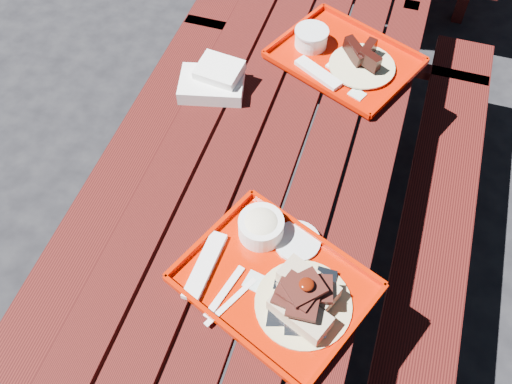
# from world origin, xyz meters

# --- Properties ---
(ground) EXTENTS (60.00, 60.00, 0.00)m
(ground) POSITION_xyz_m (0.00, 0.00, 0.00)
(ground) COLOR black
(ground) RESTS_ON ground
(picnic_table_near) EXTENTS (1.41, 2.40, 0.75)m
(picnic_table_near) POSITION_xyz_m (-0.00, 0.00, 0.56)
(picnic_table_near) COLOR #3F0F0C
(picnic_table_near) RESTS_ON ground
(near_tray) EXTENTS (0.59, 0.53, 0.15)m
(near_tray) POSITION_xyz_m (0.14, -0.36, 0.79)
(near_tray) COLOR #B31500
(near_tray) RESTS_ON picnic_table_near
(far_tray) EXTENTS (0.59, 0.54, 0.08)m
(far_tray) POSITION_xyz_m (0.10, 0.55, 0.77)
(far_tray) COLOR #B71300
(far_tray) RESTS_ON picnic_table_near
(white_cloth) EXTENTS (0.25, 0.21, 0.09)m
(white_cloth) POSITION_xyz_m (-0.29, 0.28, 0.79)
(white_cloth) COLOR white
(white_cloth) RESTS_ON picnic_table_near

